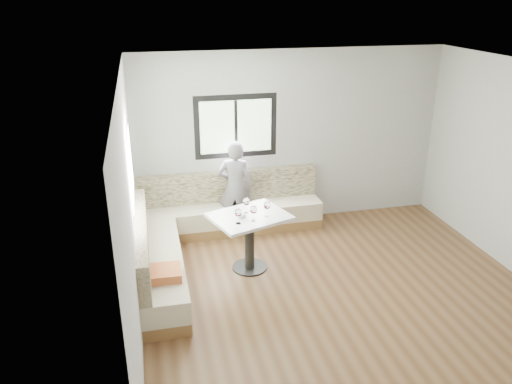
% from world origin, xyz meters
% --- Properties ---
extents(room, '(5.01, 5.01, 2.81)m').
position_xyz_m(room, '(-0.08, 0.08, 1.41)').
color(room, brown).
rests_on(room, ground).
extents(banquette, '(2.90, 2.80, 0.95)m').
position_xyz_m(banquette, '(-1.59, 1.63, 0.33)').
color(banquette, brown).
rests_on(banquette, ground).
extents(table, '(1.18, 1.05, 0.81)m').
position_xyz_m(table, '(-1.01, 1.02, 0.61)').
color(table, black).
rests_on(table, ground).
extents(person, '(0.64, 0.52, 1.51)m').
position_xyz_m(person, '(-0.98, 2.20, 0.75)').
color(person, slate).
rests_on(person, ground).
extents(olive_ramekin, '(0.10, 0.10, 0.04)m').
position_xyz_m(olive_ramekin, '(-1.12, 1.00, 0.83)').
color(olive_ramekin, white).
rests_on(olive_ramekin, table).
extents(wine_glass_a, '(0.09, 0.09, 0.21)m').
position_xyz_m(wine_glass_a, '(-1.20, 0.80, 0.96)').
color(wine_glass_a, white).
rests_on(wine_glass_a, table).
extents(wine_glass_b, '(0.09, 0.09, 0.21)m').
position_xyz_m(wine_glass_b, '(-0.99, 0.84, 0.96)').
color(wine_glass_b, white).
rests_on(wine_glass_b, table).
extents(wine_glass_c, '(0.09, 0.09, 0.21)m').
position_xyz_m(wine_glass_c, '(-0.78, 0.95, 0.96)').
color(wine_glass_c, white).
rests_on(wine_glass_c, table).
extents(wine_glass_d, '(0.09, 0.09, 0.21)m').
position_xyz_m(wine_glass_d, '(-1.03, 1.13, 0.96)').
color(wine_glass_d, white).
rests_on(wine_glass_d, table).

